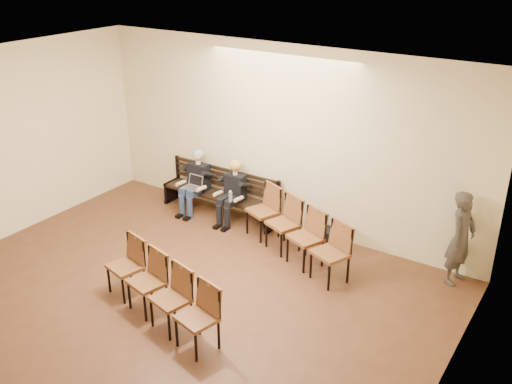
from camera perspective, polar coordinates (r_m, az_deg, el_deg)
ground at (r=8.14m, az=-16.90°, el=-16.32°), size 10.00×10.00×0.00m
room_walls at (r=7.30m, az=-14.63°, el=2.34°), size 8.02×10.01×3.51m
bench at (r=11.58m, az=-3.65°, el=-1.21°), size 2.60×0.90×0.45m
seated_man at (r=11.61m, az=-6.03°, el=0.95°), size 0.52×0.72×1.25m
seated_woman at (r=11.12m, az=-2.35°, el=-0.31°), size 0.49×0.68×1.14m
laptop at (r=11.47m, az=-6.46°, el=0.35°), size 0.38×0.32×0.25m
water_bottle at (r=10.84m, az=-2.56°, el=-1.01°), size 0.08×0.08×0.23m
bag at (r=10.57m, az=7.34°, el=-4.49°), size 0.44×0.38×0.27m
passerby at (r=9.58m, az=19.92°, el=-3.74°), size 0.56×0.74×1.82m
chair_row_front at (r=9.94m, az=3.82°, el=-3.92°), size 2.44×1.42×0.99m
chair_row_back at (r=8.48m, az=-9.72°, el=-9.72°), size 2.36×1.05×0.95m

